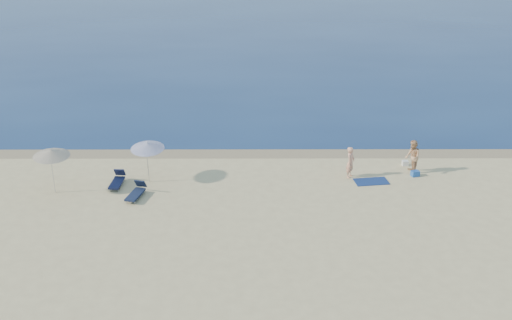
{
  "coord_description": "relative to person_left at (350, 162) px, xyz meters",
  "views": [
    {
      "loc": [
        -2.03,
        -15.53,
        14.27
      ],
      "look_at": [
        -1.96,
        16.0,
        1.0
      ],
      "focal_mm": 45.0,
      "sensor_mm": 36.0,
      "label": 1
    }
  ],
  "objects": [
    {
      "name": "lounger_left",
      "position": [
        -12.33,
        -1.08,
        -0.59
      ],
      "size": [
        0.63,
        1.68,
        0.73
      ],
      "rotation": [
        0.0,
        0.0,
        -0.05
      ],
      "color": "#161C3E",
      "rests_on": "ground"
    },
    {
      "name": "umbrella_near",
      "position": [
        -10.73,
        -0.48,
        1.15
      ],
      "size": [
        1.85,
        1.87,
        2.31
      ],
      "rotation": [
        0.0,
        0.0,
        -0.04
      ],
      "color": "silver",
      "rests_on": "ground"
    },
    {
      "name": "beach_towel",
      "position": [
        1.07,
        -0.65,
        -0.84
      ],
      "size": [
        1.89,
        1.22,
        0.03
      ],
      "primitive_type": "cube",
      "rotation": [
        0.0,
        0.0,
        0.14
      ],
      "color": "#0F204F",
      "rests_on": "ground"
    },
    {
      "name": "lounger_right",
      "position": [
        -11.1,
        -2.5,
        -0.59
      ],
      "size": [
        0.91,
        1.75,
        0.73
      ],
      "rotation": [
        0.0,
        0.0,
        -0.23
      ],
      "color": "#131B34",
      "rests_on": "ground"
    },
    {
      "name": "person_left",
      "position": [
        0.0,
        0.0,
        0.0
      ],
      "size": [
        0.65,
        0.74,
        1.71
      ],
      "primitive_type": "imported",
      "rotation": [
        0.0,
        0.0,
        1.09
      ],
      "color": "tan",
      "rests_on": "ground"
    },
    {
      "name": "white_bag",
      "position": [
        3.33,
        1.55,
        -0.71
      ],
      "size": [
        0.34,
        0.29,
        0.28
      ],
      "primitive_type": "cube",
      "rotation": [
        0.0,
        0.0,
        0.04
      ],
      "color": "silver",
      "rests_on": "ground"
    },
    {
      "name": "umbrella_far",
      "position": [
        -15.33,
        -1.82,
        1.3
      ],
      "size": [
        2.35,
        2.36,
        2.45
      ],
      "rotation": [
        0.0,
        0.0,
        0.34
      ],
      "color": "silver",
      "rests_on": "ground"
    },
    {
      "name": "blue_cooler",
      "position": [
        3.56,
        0.09,
        -0.7
      ],
      "size": [
        0.5,
        0.43,
        0.3
      ],
      "primitive_type": "cube",
      "rotation": [
        0.0,
        0.0,
        0.34
      ],
      "color": "#1F52A8",
      "rests_on": "ground"
    },
    {
      "name": "person_right",
      "position": [
        3.45,
        0.54,
        0.08
      ],
      "size": [
        0.74,
        0.93,
        1.87
      ],
      "primitive_type": "imported",
      "rotation": [
        0.0,
        0.0,
        -1.53
      ],
      "color": "tan",
      "rests_on": "ground"
    },
    {
      "name": "wet_sand_strip",
      "position": [
        -3.1,
        3.37,
        -0.85
      ],
      "size": [
        240.0,
        1.6,
        0.0
      ],
      "primitive_type": "cube",
      "color": "#847254",
      "rests_on": "ground"
    }
  ]
}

